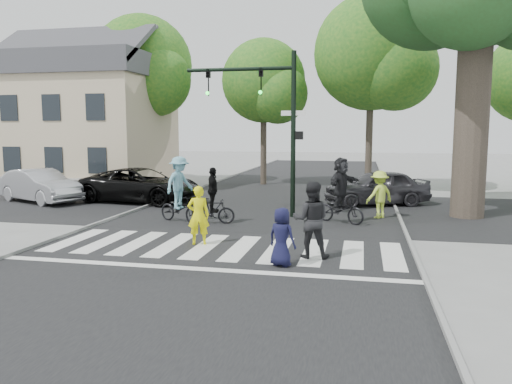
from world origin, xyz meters
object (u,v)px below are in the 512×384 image
pedestrian_child (282,237)px  car_grey (376,187)px  cyclist_right (341,194)px  pedestrian_woman (198,215)px  car_suv (142,185)px  pedestrian_adult (311,220)px  cyclist_left (180,194)px  car_silver (40,186)px  traffic_signal (270,110)px  cyclist_mid (213,201)px

pedestrian_child → car_grey: bearing=-81.2°
pedestrian_child → cyclist_right: size_ratio=0.62×
pedestrian_woman → car_suv: (-5.12, 7.35, -0.07)m
pedestrian_adult → cyclist_left: bearing=-41.7°
car_silver → car_grey: size_ratio=1.01×
pedestrian_adult → car_suv: size_ratio=0.35×
pedestrian_woman → car_suv: bearing=-73.0°
cyclist_left → pedestrian_adult: bearing=-38.2°
pedestrian_adult → cyclist_right: (0.52, 4.91, 0.05)m
traffic_signal → car_silver: 11.21m
cyclist_left → cyclist_mid: bearing=-2.0°
pedestrian_child → car_grey: (2.43, 10.39, 0.05)m
pedestrian_adult → cyclist_left: cyclist_left is taller
pedestrian_woman → cyclist_right: (3.74, 4.14, 0.18)m
traffic_signal → cyclist_left: size_ratio=2.62×
traffic_signal → cyclist_left: (-2.84, -1.88, -2.91)m
car_grey → traffic_signal: bearing=-68.5°
pedestrian_child → car_suv: 11.93m
pedestrian_woman → cyclist_mid: size_ratio=0.86×
car_grey → pedestrian_woman: bearing=-51.6°
traffic_signal → cyclist_mid: bearing=-130.2°
pedestrian_child → cyclist_mid: 5.74m
car_suv → car_silver: bearing=109.3°
pedestrian_adult → car_silver: 14.66m
pedestrian_child → pedestrian_adult: 1.15m
cyclist_right → car_grey: size_ratio=0.51×
pedestrian_woman → car_suv: size_ratio=0.30×
pedestrian_child → cyclist_left: 6.53m
cyclist_mid → car_suv: bearing=137.2°
cyclist_left → cyclist_right: (5.48, 1.01, 0.02)m
cyclist_left → car_suv: bearing=128.7°
traffic_signal → pedestrian_adult: size_ratio=3.10×
pedestrian_woman → cyclist_left: size_ratio=0.73×
pedestrian_child → car_grey: car_grey is taller
pedestrian_child → car_suv: size_ratio=0.26×
cyclist_right → car_suv: cyclist_right is taller
car_silver → car_grey: (14.61, 2.26, 0.02)m
traffic_signal → pedestrian_adult: 6.82m
pedestrian_woman → car_silver: bearing=-51.7°
car_suv → car_silver: (-4.43, -0.94, -0.02)m
traffic_signal → cyclist_left: bearing=-146.5°
traffic_signal → pedestrian_woman: traffic_signal is taller
car_suv → pedestrian_child: bearing=-132.2°
car_suv → car_silver: size_ratio=1.22×
cyclist_right → car_silver: bearing=170.3°
car_silver → cyclist_mid: bearing=-86.9°
pedestrian_woman → pedestrian_child: (2.63, -1.72, -0.13)m
cyclist_left → cyclist_right: bearing=10.5°
cyclist_right → cyclist_mid: bearing=-166.1°
car_silver → car_grey: bearing=-57.9°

